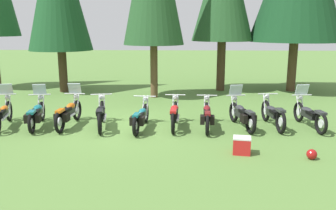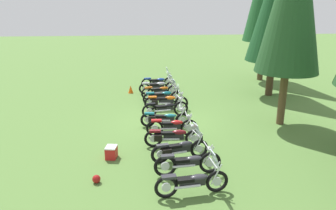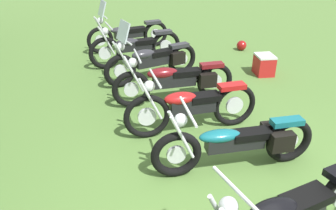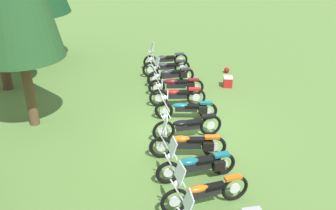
{
  "view_description": "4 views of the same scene",
  "coord_description": "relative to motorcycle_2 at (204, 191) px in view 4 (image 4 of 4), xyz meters",
  "views": [
    {
      "loc": [
        2.03,
        -11.39,
        3.31
      ],
      "look_at": [
        1.57,
        -0.15,
        0.82
      ],
      "focal_mm": 37.88,
      "sensor_mm": 36.0,
      "label": 1
    },
    {
      "loc": [
        14.84,
        -1.19,
        5.62
      ],
      "look_at": [
        -0.44,
        0.07,
        0.7
      ],
      "focal_mm": 35.32,
      "sensor_mm": 36.0,
      "label": 2
    },
    {
      "loc": [
        -2.71,
        1.81,
        2.96
      ],
      "look_at": [
        1.6,
        0.52,
        0.63
      ],
      "focal_mm": 36.36,
      "sensor_mm": 36.0,
      "label": 3
    },
    {
      "loc": [
        -10.78,
        1.32,
        6.15
      ],
      "look_at": [
        0.01,
        0.56,
        0.92
      ],
      "focal_mm": 37.86,
      "sensor_mm": 36.0,
      "label": 4
    }
  ],
  "objects": [
    {
      "name": "ground_plane",
      "position": [
        3.98,
        0.05,
        -0.47
      ],
      "size": [
        80.0,
        80.0,
        0.0
      ],
      "primitive_type": "plane",
      "color": "#547A38"
    },
    {
      "name": "motorcycle_8",
      "position": [
        6.84,
        0.04,
        -0.02
      ],
      "size": [
        0.7,
        2.34,
        1.01
      ],
      "rotation": [
        0.0,
        0.0,
        1.52
      ],
      "color": "black",
      "rests_on": "ground_plane"
    },
    {
      "name": "motorcycle_7",
      "position": [
        5.76,
        0.13,
        -0.0
      ],
      "size": [
        0.7,
        2.22,
        1.02
      ],
      "rotation": [
        0.0,
        0.0,
        1.54
      ],
      "color": "black",
      "rests_on": "ground_plane"
    },
    {
      "name": "picnic_cooler",
      "position": [
        7.61,
        -2.31,
        -0.24
      ],
      "size": [
        0.52,
        0.46,
        0.46
      ],
      "color": "red",
      "rests_on": "ground_plane"
    },
    {
      "name": "motorcycle_5",
      "position": [
        3.31,
        0.03,
        -0.01
      ],
      "size": [
        0.76,
        2.35,
        1.03
      ],
      "rotation": [
        0.0,
        0.0,
        1.74
      ],
      "color": "black",
      "rests_on": "ground_plane"
    },
    {
      "name": "motorcycle_11",
      "position": [
        10.26,
        0.32,
        -0.01
      ],
      "size": [
        0.69,
        2.28,
        1.37
      ],
      "rotation": [
        0.0,
        0.0,
        1.7
      ],
      "color": "black",
      "rests_on": "ground_plane"
    },
    {
      "name": "motorcycle_9",
      "position": [
        8.01,
        0.18,
        -0.01
      ],
      "size": [
        0.84,
        2.18,
        1.37
      ],
      "rotation": [
        0.0,
        0.0,
        1.79
      ],
      "color": "black",
      "rests_on": "ground_plane"
    },
    {
      "name": "motorcycle_2",
      "position": [
        0.0,
        0.0,
        0.0
      ],
      "size": [
        0.79,
        2.29,
        1.38
      ],
      "rotation": [
        0.0,
        0.0,
        1.81
      ],
      "color": "black",
      "rests_on": "ground_plane"
    },
    {
      "name": "motorcycle_4",
      "position": [
        2.18,
        0.12,
        0.01
      ],
      "size": [
        0.74,
        2.34,
        1.38
      ],
      "rotation": [
        0.0,
        0.0,
        1.52
      ],
      "color": "black",
      "rests_on": "ground_plane"
    },
    {
      "name": "motorcycle_6",
      "position": [
        4.67,
        -0.14,
        -0.05
      ],
      "size": [
        0.77,
        2.3,
        0.99
      ],
      "rotation": [
        0.0,
        0.0,
        1.49
      ],
      "color": "black",
      "rests_on": "ground_plane"
    },
    {
      "name": "motorcycle_10",
      "position": [
        9.07,
        0.35,
        -0.02
      ],
      "size": [
        0.7,
        2.29,
        1.04
      ],
      "rotation": [
        0.0,
        0.0,
        1.66
      ],
      "color": "black",
      "rests_on": "ground_plane"
    },
    {
      "name": "motorcycle_3",
      "position": [
        1.13,
        0.01,
        -0.0
      ],
      "size": [
        0.87,
        2.28,
        1.36
      ],
      "rotation": [
        0.0,
        0.0,
        1.75
      ],
      "color": "black",
      "rests_on": "ground_plane"
    },
    {
      "name": "dropped_helmet",
      "position": [
        9.33,
        -2.65,
        -0.34
      ],
      "size": [
        0.27,
        0.27,
        0.27
      ],
      "primitive_type": "sphere",
      "color": "maroon",
      "rests_on": "ground_plane"
    }
  ]
}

